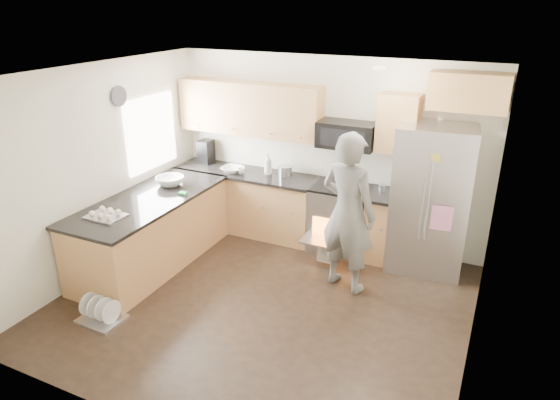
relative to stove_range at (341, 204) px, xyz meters
The scene contains 8 objects.
ground 1.86m from the stove_range, 101.69° to the right, with size 4.50×4.50×0.00m, color black.
room_shell 1.99m from the stove_range, 103.00° to the right, with size 4.54×4.04×2.62m.
back_cabinet_run 0.98m from the stove_range, behind, with size 4.45×0.64×2.50m.
peninsula 2.56m from the stove_range, 145.53° to the right, with size 0.96×2.36×1.04m.
stove_range is the anchor object (origin of this frame).
refrigerator 1.19m from the stove_range, ahead, with size 1.00×0.81×1.90m.
person 1.03m from the stove_range, 67.25° to the right, with size 0.71×0.46×1.94m, color slate.
dish_rack 3.33m from the stove_range, 123.36° to the right, with size 0.49×0.39×0.29m.
Camera 1 is at (2.28, -4.36, 3.29)m, focal length 32.00 mm.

